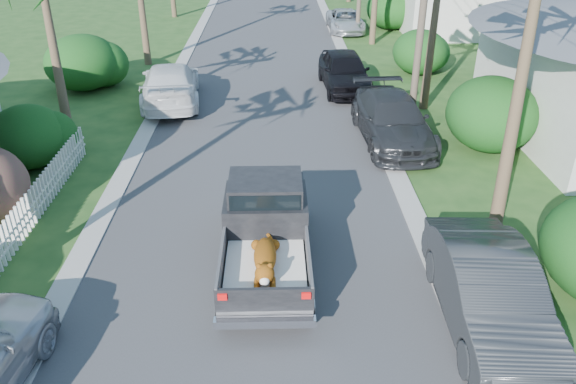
{
  "coord_description": "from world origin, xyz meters",
  "views": [
    {
      "loc": [
        0.48,
        -6.73,
        7.93
      ],
      "look_at": [
        0.78,
        5.35,
        1.4
      ],
      "focal_mm": 35.0,
      "sensor_mm": 36.0,
      "label": 1
    }
  ],
  "objects_px": {
    "parked_car_rm": "(392,120)",
    "parked_car_rd": "(345,21)",
    "parked_car_rn": "(489,294)",
    "parked_car_lf": "(171,84)",
    "pickup_truck": "(266,224)",
    "utility_pole_b": "(424,1)",
    "parked_car_rf": "(345,71)"
  },
  "relations": [
    {
      "from": "parked_car_rm",
      "to": "parked_car_rd",
      "type": "bearing_deg",
      "value": 85.5
    },
    {
      "from": "parked_car_rn",
      "to": "parked_car_lf",
      "type": "bearing_deg",
      "value": 123.51
    },
    {
      "from": "pickup_truck",
      "to": "parked_car_rn",
      "type": "bearing_deg",
      "value": -28.62
    },
    {
      "from": "pickup_truck",
      "to": "parked_car_lf",
      "type": "distance_m",
      "value": 12.16
    },
    {
      "from": "utility_pole_b",
      "to": "parked_car_rf",
      "type": "bearing_deg",
      "value": 113.55
    },
    {
      "from": "pickup_truck",
      "to": "parked_car_rm",
      "type": "bearing_deg",
      "value": 58.63
    },
    {
      "from": "parked_car_rm",
      "to": "parked_car_rn",
      "type": "bearing_deg",
      "value": -92.49
    },
    {
      "from": "parked_car_rd",
      "to": "parked_car_lf",
      "type": "relative_size",
      "value": 0.81
    },
    {
      "from": "pickup_truck",
      "to": "parked_car_rn",
      "type": "height_order",
      "value": "pickup_truck"
    },
    {
      "from": "utility_pole_b",
      "to": "parked_car_lf",
      "type": "bearing_deg",
      "value": 162.42
    },
    {
      "from": "pickup_truck",
      "to": "parked_car_rd",
      "type": "bearing_deg",
      "value": 79.13
    },
    {
      "from": "parked_car_rf",
      "to": "parked_car_rd",
      "type": "xyz_separation_m",
      "value": [
        1.4,
        11.72,
        -0.19
      ]
    },
    {
      "from": "parked_car_rn",
      "to": "utility_pole_b",
      "type": "relative_size",
      "value": 0.54
    },
    {
      "from": "parked_car_rf",
      "to": "parked_car_lf",
      "type": "relative_size",
      "value": 0.87
    },
    {
      "from": "pickup_truck",
      "to": "parked_car_rm",
      "type": "height_order",
      "value": "pickup_truck"
    },
    {
      "from": "parked_car_rn",
      "to": "utility_pole_b",
      "type": "bearing_deg",
      "value": 87.39
    },
    {
      "from": "pickup_truck",
      "to": "parked_car_rf",
      "type": "relative_size",
      "value": 1.05
    },
    {
      "from": "pickup_truck",
      "to": "parked_car_rd",
      "type": "distance_m",
      "value": 25.25
    },
    {
      "from": "pickup_truck",
      "to": "parked_car_rf",
      "type": "bearing_deg",
      "value": 75.58
    },
    {
      "from": "pickup_truck",
      "to": "utility_pole_b",
      "type": "bearing_deg",
      "value": 57.71
    },
    {
      "from": "parked_car_rf",
      "to": "utility_pole_b",
      "type": "height_order",
      "value": "utility_pole_b"
    },
    {
      "from": "utility_pole_b",
      "to": "pickup_truck",
      "type": "bearing_deg",
      "value": -122.29
    },
    {
      "from": "parked_car_rm",
      "to": "parked_car_lf",
      "type": "xyz_separation_m",
      "value": [
        -8.43,
        4.3,
        0.02
      ]
    },
    {
      "from": "parked_car_rd",
      "to": "utility_pole_b",
      "type": "bearing_deg",
      "value": -88.56
    },
    {
      "from": "parked_car_rn",
      "to": "parked_car_rd",
      "type": "distance_m",
      "value": 27.24
    },
    {
      "from": "parked_car_lf",
      "to": "parked_car_rn",
      "type": "bearing_deg",
      "value": 114.62
    },
    {
      "from": "parked_car_rn",
      "to": "utility_pole_b",
      "type": "xyz_separation_m",
      "value": [
        0.87,
        10.93,
        3.8
      ]
    },
    {
      "from": "parked_car_rd",
      "to": "utility_pole_b",
      "type": "xyz_separation_m",
      "value": [
        0.6,
        -16.31,
        3.96
      ]
    },
    {
      "from": "parked_car_rd",
      "to": "parked_car_lf",
      "type": "xyz_separation_m",
      "value": [
        -8.82,
        -13.33,
        0.18
      ]
    },
    {
      "from": "pickup_truck",
      "to": "parked_car_rd",
      "type": "height_order",
      "value": "pickup_truck"
    },
    {
      "from": "parked_car_rn",
      "to": "parked_car_rf",
      "type": "bearing_deg",
      "value": 96.1
    },
    {
      "from": "parked_car_rn",
      "to": "parked_car_rd",
      "type": "relative_size",
      "value": 1.06
    }
  ]
}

